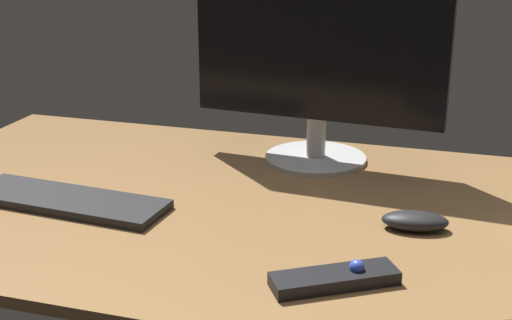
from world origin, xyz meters
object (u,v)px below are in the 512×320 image
(keyboard, at_px, (67,201))
(media_remote, at_px, (336,278))
(monitor, at_px, (319,41))
(computer_mouse, at_px, (415,221))

(keyboard, relative_size, media_remote, 2.03)
(monitor, height_order, media_remote, monitor)
(computer_mouse, bearing_deg, monitor, 120.24)
(monitor, bearing_deg, keyboard, -131.29)
(computer_mouse, distance_m, media_remote, 0.25)
(computer_mouse, xyz_separation_m, media_remote, (-0.09, -0.23, -0.00))
(monitor, relative_size, media_remote, 2.86)
(monitor, distance_m, keyboard, 0.59)
(keyboard, bearing_deg, computer_mouse, 11.28)
(keyboard, distance_m, computer_mouse, 0.63)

